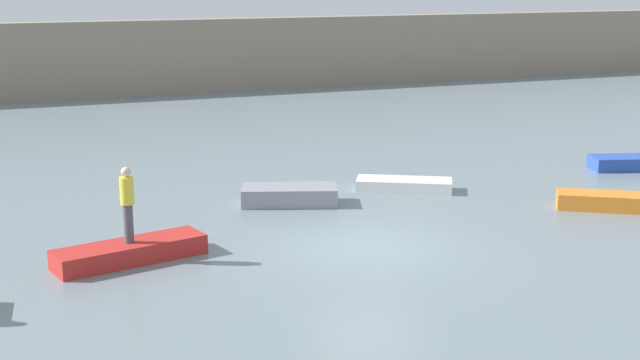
% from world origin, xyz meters
% --- Properties ---
extents(ground_plane, '(120.00, 120.00, 0.00)m').
position_xyz_m(ground_plane, '(0.00, 0.00, 0.00)').
color(ground_plane, slate).
extents(embankment_wall, '(80.00, 1.20, 4.00)m').
position_xyz_m(embankment_wall, '(0.00, 29.39, 2.00)').
color(embankment_wall, gray).
rests_on(embankment_wall, ground_plane).
extents(rowboat_red, '(3.66, 1.78, 0.46)m').
position_xyz_m(rowboat_red, '(-5.54, 1.07, 0.23)').
color(rowboat_red, red).
rests_on(rowboat_red, ground_plane).
extents(rowboat_grey, '(2.98, 2.04, 0.52)m').
position_xyz_m(rowboat_grey, '(-0.36, 4.58, 0.26)').
color(rowboat_grey, gray).
rests_on(rowboat_grey, ground_plane).
extents(rowboat_white, '(3.02, 2.31, 0.36)m').
position_xyz_m(rowboat_white, '(3.45, 4.79, 0.18)').
color(rowboat_white, white).
rests_on(rowboat_white, ground_plane).
extents(rowboat_orange, '(3.58, 2.78, 0.46)m').
position_xyz_m(rowboat_orange, '(8.16, 0.47, 0.23)').
color(rowboat_orange, orange).
rests_on(rowboat_orange, ground_plane).
extents(person_yellow_shirt, '(0.32, 0.32, 1.78)m').
position_xyz_m(person_yellow_shirt, '(-5.54, 1.07, 1.45)').
color(person_yellow_shirt, '#4C4C56').
rests_on(person_yellow_shirt, rowboat_red).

